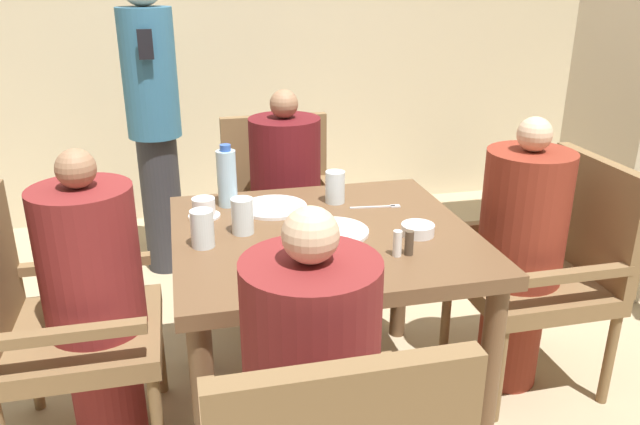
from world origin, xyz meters
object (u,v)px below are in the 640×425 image
(plate_main_right, at_px, (274,207))
(bowl_small, at_px, (418,230))
(chair_far_side, at_px, (281,205))
(glass_tall_near, at_px, (202,229))
(diner_in_far_chair, at_px, (286,204))
(chair_left_side, at_px, (52,319))
(chair_right_side, at_px, (551,263))
(diner_in_left_chair, at_px, (95,302))
(diner_in_near_chair, at_px, (312,415))
(water_bottle, at_px, (227,178))
(glass_tall_mid, at_px, (242,216))
(teacup_with_saucer, at_px, (204,208))
(diner_in_right_chair, at_px, (519,254))
(standing_host, at_px, (154,115))
(glass_tall_far, at_px, (335,187))
(plate_main_left, at_px, (332,231))

(plate_main_right, distance_m, bowl_small, 0.56)
(chair_far_side, relative_size, glass_tall_near, 7.35)
(chair_far_side, relative_size, diner_in_far_chair, 0.84)
(chair_left_side, relative_size, chair_right_side, 1.00)
(diner_in_left_chair, distance_m, plate_main_right, 0.71)
(chair_right_side, xyz_separation_m, diner_in_near_chair, (-1.12, -0.73, 0.06))
(water_bottle, relative_size, glass_tall_mid, 1.93)
(chair_right_side, relative_size, plate_main_right, 3.64)
(chair_far_side, xyz_separation_m, bowl_small, (0.30, -0.98, 0.24))
(diner_in_far_chair, relative_size, chair_right_side, 1.19)
(diner_in_near_chair, height_order, water_bottle, diner_in_near_chair)
(teacup_with_saucer, xyz_separation_m, water_bottle, (0.10, 0.10, 0.08))
(chair_left_side, distance_m, chair_far_side, 1.26)
(chair_right_side, bearing_deg, diner_in_right_chair, 180.00)
(diner_in_far_chair, height_order, standing_host, standing_host)
(glass_tall_mid, bearing_deg, chair_right_side, -2.22)
(diner_in_right_chair, xyz_separation_m, glass_tall_far, (-0.66, 0.27, 0.23))
(glass_tall_near, bearing_deg, diner_in_right_chair, 1.75)
(diner_in_right_chair, distance_m, plate_main_right, 0.95)
(diner_in_left_chair, relative_size, chair_far_side, 1.17)
(standing_host, height_order, glass_tall_far, standing_host)
(chair_right_side, xyz_separation_m, water_bottle, (-1.21, 0.33, 0.34))
(plate_main_right, height_order, glass_tall_mid, glass_tall_mid)
(diner_in_near_chair, xyz_separation_m, water_bottle, (-0.09, 1.06, 0.27))
(glass_tall_far, bearing_deg, glass_tall_near, -149.78)
(diner_in_near_chair, relative_size, water_bottle, 4.61)
(glass_tall_near, bearing_deg, bowl_small, -5.77)
(glass_tall_mid, xyz_separation_m, glass_tall_far, (0.38, 0.22, 0.00))
(diner_in_left_chair, xyz_separation_m, standing_host, (0.20, 1.38, 0.32))
(chair_far_side, xyz_separation_m, glass_tall_far, (0.11, -0.61, 0.29))
(bowl_small, bearing_deg, plate_main_right, 140.40)
(diner_in_left_chair, height_order, teacup_with_saucer, diner_in_left_chair)
(bowl_small, bearing_deg, standing_host, 120.55)
(standing_host, distance_m, plate_main_left, 1.54)
(chair_right_side, bearing_deg, plate_main_left, -178.27)
(standing_host, bearing_deg, plate_main_right, -68.55)
(diner_in_left_chair, distance_m, glass_tall_near, 0.44)
(chair_far_side, distance_m, standing_host, 0.85)
(diner_in_left_chair, relative_size, chair_right_side, 1.17)
(chair_right_side, distance_m, water_bottle, 1.30)
(chair_far_side, bearing_deg, glass_tall_mid, -108.08)
(diner_in_right_chair, distance_m, water_bottle, 1.15)
(diner_in_near_chair, distance_m, water_bottle, 1.10)
(diner_in_near_chair, relative_size, standing_host, 0.68)
(diner_in_right_chair, bearing_deg, bowl_small, -166.98)
(teacup_with_saucer, bearing_deg, glass_tall_mid, -56.25)
(chair_far_side, xyz_separation_m, teacup_with_saucer, (-0.39, -0.65, 0.26))
(diner_in_left_chair, xyz_separation_m, chair_right_side, (1.68, -0.00, -0.05))
(plate_main_left, bearing_deg, chair_far_side, 91.63)
(diner_in_right_chair, bearing_deg, diner_in_left_chair, 180.00)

